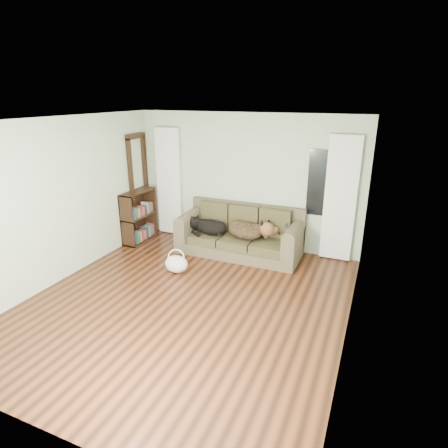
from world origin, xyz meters
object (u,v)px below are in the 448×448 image
at_px(sofa, 239,231).
at_px(dog_shepherd, 248,231).
at_px(tote_bag, 176,263).
at_px(dog_black_lab, 209,227).
at_px(bookshelf, 139,217).

distance_m(sofa, dog_shepherd, 0.18).
bearing_deg(tote_bag, sofa, 59.21).
bearing_deg(dog_black_lab, bookshelf, -163.44).
bearing_deg(sofa, dog_black_lab, -172.75).
xyz_separation_m(sofa, bookshelf, (-2.16, -0.16, 0.05)).
bearing_deg(bookshelf, sofa, 11.30).
height_order(dog_shepherd, tote_bag, dog_shepherd).
height_order(sofa, tote_bag, sofa).
bearing_deg(bookshelf, dog_shepherd, 10.68).
xyz_separation_m(sofa, tote_bag, (-0.70, -1.18, -0.29)).
relative_size(dog_black_lab, bookshelf, 0.61).
height_order(sofa, dog_shepherd, sofa).
height_order(tote_bag, bookshelf, bookshelf).
distance_m(dog_black_lab, bookshelf, 1.57).
bearing_deg(sofa, dog_shepherd, -3.82).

